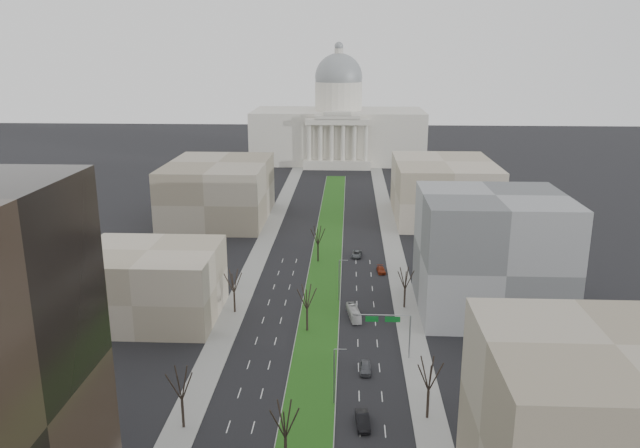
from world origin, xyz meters
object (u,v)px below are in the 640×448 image
(car_grey_far, at_px, (357,254))
(box_van, at_px, (354,313))
(car_black, at_px, (363,420))
(car_red, at_px, (381,270))
(car_grey_near, at_px, (365,368))

(car_grey_far, distance_m, box_van, 38.08)
(car_grey_far, bearing_deg, car_black, -83.32)
(car_black, bearing_deg, car_grey_far, 85.58)
(car_black, height_order, car_red, car_black)
(car_red, height_order, box_van, box_van)
(car_red, bearing_deg, car_black, -99.91)
(car_grey_near, relative_size, car_grey_far, 0.87)
(car_black, relative_size, car_grey_far, 1.00)
(car_grey_near, height_order, car_red, car_grey_near)
(car_grey_near, bearing_deg, car_red, 84.77)
(car_grey_near, xyz_separation_m, car_black, (-0.72, -15.29, 0.08))
(car_grey_near, relative_size, car_black, 0.88)
(box_van, bearing_deg, car_red, 66.22)
(car_black, height_order, box_van, box_van)
(car_grey_near, height_order, box_van, box_van)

